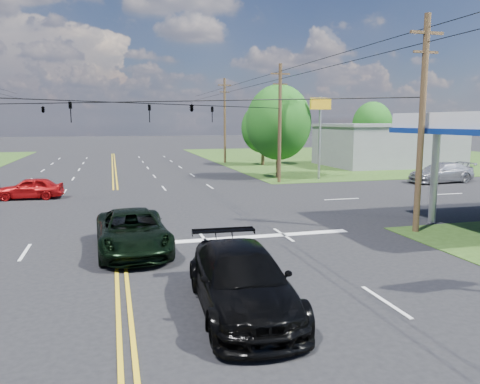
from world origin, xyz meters
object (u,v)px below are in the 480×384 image
object	(u,v)px
retail_ne	(387,146)
pole_se	(422,122)
pole_ne	(280,122)
tree_right_a	(279,122)
suv_black	(242,281)
pickup_dkgreen	(133,232)
pole_right_far	(225,120)
tree_far_r	(372,125)
tree_right_b	(263,128)

from	to	relation	value
retail_ne	pole_se	size ratio (longest dim) A/B	1.47
pole_ne	tree_right_a	world-z (taller)	pole_ne
pole_se	pole_ne	bearing A→B (deg)	90.00
pole_ne	suv_black	size ratio (longest dim) A/B	1.64
retail_ne	tree_right_a	size ratio (longest dim) A/B	1.71
pickup_dkgreen	suv_black	size ratio (longest dim) A/B	0.98
pole_right_far	tree_far_r	size ratio (longest dim) A/B	1.31
tree_far_r	suv_black	distance (m)	55.22
suv_black	tree_right_b	bearing A→B (deg)	74.27
pole_ne	tree_far_r	distance (m)	29.70
pole_se	tree_far_r	bearing A→B (deg)	61.70
tree_right_a	tree_right_b	bearing A→B (deg)	78.23
tree_far_r	pole_right_far	bearing A→B (deg)	-174.56
pole_right_far	tree_right_a	bearing A→B (deg)	-86.42
pole_se	pole_ne	world-z (taller)	same
pole_right_far	retail_ne	bearing A→B (deg)	-25.20
retail_ne	tree_right_b	xyz separation A→B (m)	(-13.50, 4.00, 2.02)
pole_se	pickup_dkgreen	bearing A→B (deg)	179.71
tree_right_a	pole_right_far	bearing A→B (deg)	93.58
tree_right_b	pickup_dkgreen	bearing A→B (deg)	-115.91
pole_ne	tree_right_b	size ratio (longest dim) A/B	1.34
pole_ne	tree_right_a	xyz separation A→B (m)	(1.00, 3.00, -0.05)
pole_se	pole_right_far	bearing A→B (deg)	90.00
pole_right_far	pole_ne	bearing A→B (deg)	-90.00
pole_right_far	tree_far_r	distance (m)	21.10
pole_ne	tree_right_b	distance (m)	15.42
suv_black	pickup_dkgreen	bearing A→B (deg)	113.84
pole_se	pole_ne	distance (m)	18.00
pole_ne	tree_right_a	size ratio (longest dim) A/B	1.16
tree_far_r	suv_black	bearing A→B (deg)	-124.24
retail_ne	tree_far_r	world-z (taller)	tree_far_r
pole_ne	tree_right_a	bearing A→B (deg)	71.57
pole_ne	tree_far_r	world-z (taller)	pole_ne
pole_se	pole_right_far	world-z (taller)	pole_right_far
pole_right_far	tree_far_r	xyz separation A→B (m)	(21.00, 2.00, -0.62)
tree_right_b	pole_se	bearing A→B (deg)	-96.05
tree_right_a	suv_black	world-z (taller)	tree_right_a
retail_ne	suv_black	size ratio (longest dim) A/B	2.42
pole_se	tree_right_b	xyz separation A→B (m)	(3.50, 33.00, -0.70)
pickup_dkgreen	suv_black	world-z (taller)	suv_black
pickup_dkgreen	tree_right_a	bearing A→B (deg)	55.13
pole_right_far	suv_black	size ratio (longest dim) A/B	1.73
tree_right_a	tree_right_b	world-z (taller)	tree_right_a
pole_se	tree_right_b	distance (m)	33.19
retail_ne	tree_right_b	bearing A→B (deg)	163.50
suv_black	pole_ne	bearing A→B (deg)	70.96
pole_right_far	suv_black	xyz separation A→B (m)	(-10.00, -43.55, -4.33)
tree_right_b	suv_black	xyz separation A→B (m)	(-13.50, -39.55, -3.38)
retail_ne	pickup_dkgreen	bearing A→B (deg)	-135.55
tree_right_b	tree_far_r	distance (m)	18.50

